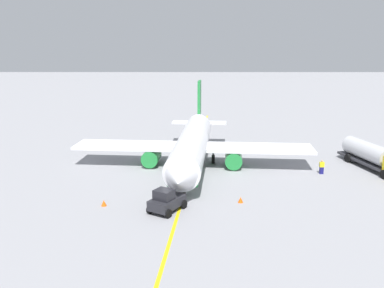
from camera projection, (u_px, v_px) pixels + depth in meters
name	position (u px, v px, depth m)	size (l,w,h in m)	color
ground_plane	(192.00, 167.00, 52.15)	(400.00, 400.00, 0.00)	#939399
airplane	(192.00, 145.00, 52.00)	(31.72, 30.42, 9.76)	white
fuel_tanker	(372.00, 155.00, 51.20)	(11.53, 4.85, 3.15)	#2D2D33
pushback_tug	(166.00, 201.00, 37.97)	(4.12, 3.72, 2.20)	#232328
refueling_worker	(322.00, 167.00, 49.24)	(0.38, 0.53, 1.71)	navy
safety_cone_nose	(241.00, 200.00, 40.26)	(0.51, 0.51, 0.57)	#F2590F
safety_cone_wingtip	(104.00, 203.00, 39.40)	(0.53, 0.53, 0.58)	#F2590F
taxi_line_marking	(192.00, 167.00, 52.15)	(80.18, 0.30, 0.01)	yellow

